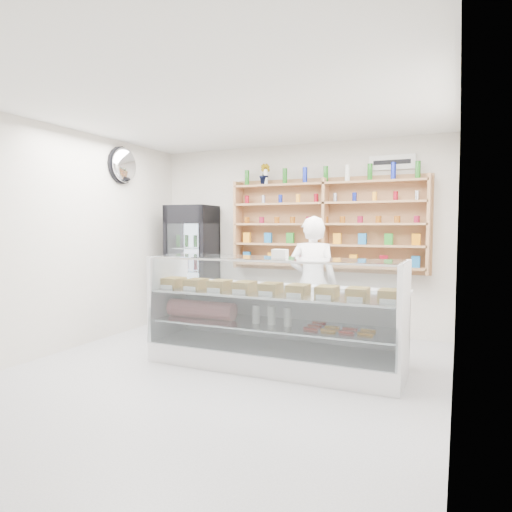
% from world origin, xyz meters
% --- Properties ---
extents(room, '(5.00, 5.00, 5.00)m').
position_xyz_m(room, '(0.00, 0.00, 1.40)').
color(room, '#B8B8BD').
rests_on(room, ground).
extents(display_counter, '(2.82, 0.84, 1.23)m').
position_xyz_m(display_counter, '(0.41, 0.56, 0.34)').
color(display_counter, white).
rests_on(display_counter, floor).
extents(shop_worker, '(0.68, 0.50, 1.70)m').
position_xyz_m(shop_worker, '(0.58, 1.49, 0.85)').
color(shop_worker, white).
rests_on(shop_worker, floor).
extents(drinks_cooler, '(0.75, 0.73, 1.89)m').
position_xyz_m(drinks_cooler, '(-1.60, 2.11, 0.95)').
color(drinks_cooler, black).
rests_on(drinks_cooler, floor).
extents(wall_shelving, '(2.84, 0.28, 1.33)m').
position_xyz_m(wall_shelving, '(0.50, 2.34, 1.59)').
color(wall_shelving, '#AB7A51').
rests_on(wall_shelving, back_wall).
extents(potted_plant, '(0.20, 0.18, 0.32)m').
position_xyz_m(potted_plant, '(-0.45, 2.34, 2.35)').
color(potted_plant, '#1E6626').
rests_on(potted_plant, wall_shelving).
extents(security_mirror, '(0.15, 0.50, 0.50)m').
position_xyz_m(security_mirror, '(-2.17, 1.20, 2.45)').
color(security_mirror, silver).
rests_on(security_mirror, left_wall).
extents(wall_sign, '(0.62, 0.03, 0.20)m').
position_xyz_m(wall_sign, '(1.40, 2.47, 2.45)').
color(wall_sign, white).
rests_on(wall_sign, back_wall).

